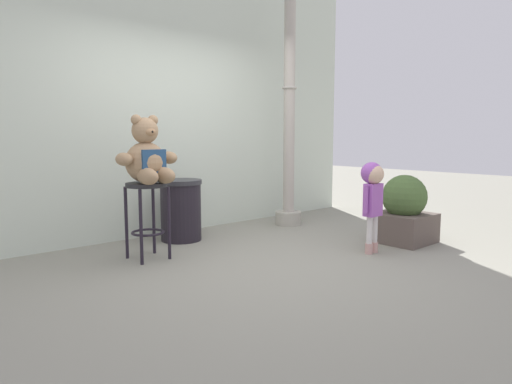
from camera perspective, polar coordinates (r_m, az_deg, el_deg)
The scene contains 8 objects.
ground_plane at distance 4.46m, azimuth 1.00°, elevation -8.65°, with size 24.00×24.00×0.00m, color gray.
building_wall at distance 5.90m, azimuth -12.10°, elevation 13.43°, with size 6.41×0.30×3.77m, color silver.
bar_stool_with_teddy at distance 4.60m, azimuth -13.31°, elevation -1.51°, with size 0.40×0.40×0.75m.
teddy_bear at distance 4.53m, azimuth -13.28°, elevation 4.11°, with size 0.61×0.55×0.65m.
child_walking at distance 4.83m, azimuth 14.21°, elevation 0.55°, with size 0.30×0.24×0.94m.
trash_bin at distance 5.38m, azimuth -9.27°, elevation -2.19°, with size 0.49×0.49×0.70m.
lamppost at distance 6.20m, azimuth 4.11°, elevation 7.69°, with size 0.35×0.35×3.18m.
planter_with_shrub at distance 5.48m, azimuth 17.80°, elevation -2.33°, with size 0.58×0.58×0.77m.
Camera 1 is at (-2.91, -3.16, 1.20)m, focal length 32.37 mm.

